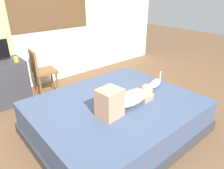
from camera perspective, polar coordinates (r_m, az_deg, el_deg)
ground_plane at (r=2.89m, az=1.34°, el=-14.17°), size 16.00×16.00×0.00m
back_wall_with_window at (r=4.32m, az=-20.92°, el=18.50°), size 6.40×0.14×2.90m
bed at (r=2.86m, az=1.10°, el=-8.89°), size 2.15×1.78×0.47m
person_lying at (r=2.58m, az=3.80°, el=-3.93°), size 0.94×0.33×0.34m
cat at (r=3.14m, az=11.57°, el=0.17°), size 0.35×0.15×0.21m
cup at (r=3.71m, az=-24.83°, el=6.27°), size 0.07×0.07×0.08m
chair_by_desk at (r=3.93m, az=-19.02°, el=3.93°), size 0.43×0.43×0.86m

